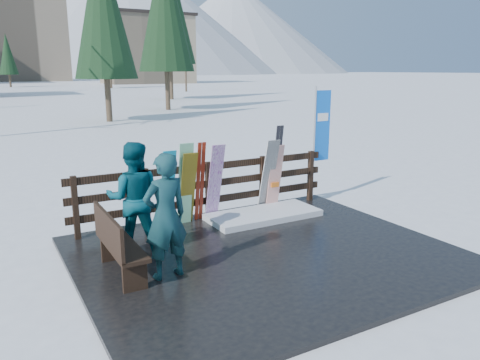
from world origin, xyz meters
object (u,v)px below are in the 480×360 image
snowboard_5 (275,177)px  snowboard_2 (188,188)px  snowboard_4 (268,175)px  person_front (166,216)px  snowboard_3 (215,182)px  bench (116,242)px  snowboard_1 (185,184)px  person_back (134,198)px  snowboard_0 (168,189)px  rental_flag (320,130)px

snowboard_5 → snowboard_2: bearing=-180.0°
snowboard_4 → person_front: bearing=-146.3°
snowboard_2 → snowboard_5: snowboard_2 is taller
snowboard_3 → snowboard_4: (1.26, 0.00, -0.00)m
snowboard_5 → person_front: bearing=-147.7°
bench → snowboard_1: size_ratio=0.92×
snowboard_1 → snowboard_5: bearing=0.0°
snowboard_4 → person_back: size_ratio=0.86×
snowboard_5 → person_front: (-3.23, -2.05, 0.21)m
snowboard_1 → snowboard_5: (2.07, 0.00, -0.10)m
snowboard_4 → bench: bearing=-155.8°
snowboard_2 → person_back: size_ratio=0.80×
snowboard_1 → person_back: person_back is taller
snowboard_4 → snowboard_5: 0.18m
snowboard_0 → snowboard_2: (0.41, -0.00, -0.04)m
bench → snowboard_4: snowboard_4 is taller
bench → snowboard_4: bearing=24.2°
bench → snowboard_2: (1.84, 1.66, 0.21)m
bench → snowboard_3: bearing=34.3°
snowboard_4 → snowboard_1: bearing=180.0°
snowboard_3 → snowboard_0: bearing=180.0°
snowboard_3 → person_back: (-1.91, -0.89, 0.15)m
bench → person_front: bearing=-31.9°
snowboard_1 → snowboard_5: snowboard_1 is taller
snowboard_4 → person_front: 3.69m
rental_flag → snowboard_2: bearing=-175.5°
snowboard_0 → rental_flag: bearing=4.0°
snowboard_0 → snowboard_3: snowboard_3 is taller
snowboard_5 → snowboard_1: bearing=-180.0°
snowboard_1 → snowboard_2: bearing=0.0°
snowboard_0 → snowboard_1: 0.36m
snowboard_0 → snowboard_5: snowboard_0 is taller
snowboard_3 → person_front: person_front is taller
snowboard_2 → snowboard_3: 0.59m
snowboard_5 → bench: bearing=-156.7°
bench → snowboard_4: size_ratio=0.94×
snowboard_3 → snowboard_4: bearing=0.0°
snowboard_0 → person_back: person_back is taller
snowboard_4 → rental_flag: rental_flag is taller
snowboard_4 → rental_flag: 1.80m
bench → snowboard_1: snowboard_1 is taller
person_front → bench: bearing=-38.9°
snowboard_1 → person_front: 2.36m
person_back → snowboard_1: bearing=-122.1°
snowboard_5 → snowboard_0: bearing=180.0°
person_back → snowboard_3: bearing=-132.1°
snowboard_4 → snowboard_3: bearing=180.0°
snowboard_2 → snowboard_5: (2.01, 0.00, -0.01)m
snowboard_1 → person_back: size_ratio=0.89×
snowboard_0 → bench: bearing=-130.9°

